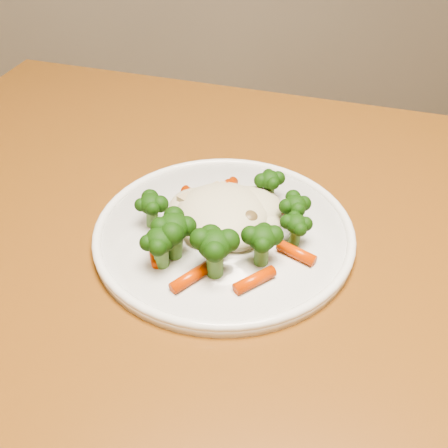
% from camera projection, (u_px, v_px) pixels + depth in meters
% --- Properties ---
extents(dining_table, '(1.31, 1.11, 0.75)m').
position_uv_depth(dining_table, '(283.00, 321.00, 0.66)').
color(dining_table, brown).
rests_on(dining_table, ground).
extents(plate, '(0.28, 0.28, 0.01)m').
position_uv_depth(plate, '(224.00, 234.00, 0.61)').
color(plate, white).
rests_on(plate, dining_table).
extents(meal, '(0.19, 0.19, 0.05)m').
position_uv_depth(meal, '(221.00, 220.00, 0.58)').
color(meal, beige).
rests_on(meal, plate).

